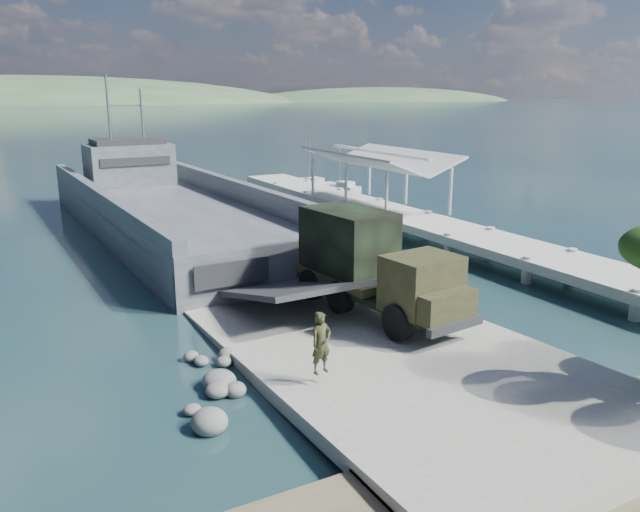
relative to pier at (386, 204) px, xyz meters
The scene contains 10 objects.
ground 22.89m from the pier, 124.71° to the right, with size 1400.00×1400.00×0.00m, color #1A3740.
boat_ramp 23.70m from the pier, 123.33° to the right, with size 10.00×18.00×0.50m, color gray.
shoreline_rocks 26.55m from the pier, 136.42° to the right, with size 3.20×5.60×0.90m, color #585855, non-canonical shape.
distant_headlands 542.50m from the pier, 86.09° to the left, with size 1000.00×240.00×48.00m, color #324C2F, non-canonical shape.
pier is the anchor object (origin of this frame).
landing_craft 14.89m from the pier, 158.56° to the left, with size 10.83×39.07×11.52m.
military_truck 19.34m from the pier, 126.29° to the right, with size 3.62×8.86×4.00m.
soldier 26.35m from the pier, 128.70° to the right, with size 0.72×0.47×1.96m, color black.
sailboat_near 16.63m from the pier, 70.82° to the left, with size 2.08×4.96×5.85m.
sailboat_far 19.14m from the pier, 78.87° to the left, with size 2.05×5.50×6.56m.
Camera 1 is at (-11.95, -17.32, 9.28)m, focal length 35.00 mm.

